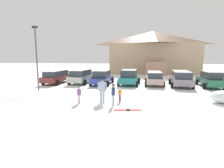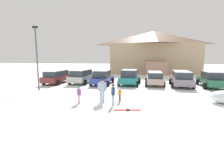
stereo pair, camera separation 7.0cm
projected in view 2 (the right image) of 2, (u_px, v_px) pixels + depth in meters
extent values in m
plane|color=white|center=(89.00, 135.00, 7.07)|extent=(160.00, 160.00, 0.00)
cube|color=tan|center=(153.00, 59.00, 36.10)|extent=(16.96, 9.91, 5.71)
pyramid|color=brown|center=(154.00, 38.00, 35.47)|extent=(17.58, 10.53, 2.67)
cube|color=tan|center=(156.00, 68.00, 30.84)|extent=(3.65, 1.90, 2.40)
cube|color=maroon|center=(57.00, 78.00, 21.24)|extent=(1.93, 4.75, 0.61)
cube|color=#2D3842|center=(57.00, 73.00, 21.05)|extent=(1.67, 3.62, 0.58)
cube|color=white|center=(56.00, 71.00, 21.01)|extent=(1.56, 3.44, 0.06)
cylinder|color=black|center=(56.00, 79.00, 22.86)|extent=(0.25, 0.65, 0.64)
cylinder|color=black|center=(69.00, 79.00, 22.51)|extent=(0.25, 0.65, 0.64)
cylinder|color=black|center=(44.00, 82.00, 20.06)|extent=(0.25, 0.65, 0.64)
cylinder|color=black|center=(58.00, 83.00, 19.70)|extent=(0.25, 0.65, 0.64)
cube|color=silver|center=(82.00, 78.00, 21.27)|extent=(2.11, 4.52, 0.63)
cube|color=#2D3842|center=(81.00, 73.00, 21.09)|extent=(1.82, 3.45, 0.65)
cube|color=white|center=(81.00, 70.00, 21.04)|extent=(1.70, 3.28, 0.06)
cylinder|color=black|center=(79.00, 79.00, 22.85)|extent=(0.27, 0.65, 0.64)
cylinder|color=black|center=(93.00, 79.00, 22.43)|extent=(0.27, 0.65, 0.64)
cylinder|color=black|center=(69.00, 82.00, 20.22)|extent=(0.27, 0.65, 0.64)
cylinder|color=black|center=(85.00, 82.00, 19.80)|extent=(0.27, 0.65, 0.64)
cube|color=#313EA1|center=(103.00, 79.00, 20.45)|extent=(2.00, 4.79, 0.56)
cube|color=#2D3842|center=(102.00, 74.00, 20.13)|extent=(1.69, 2.52, 0.72)
cube|color=white|center=(102.00, 71.00, 20.07)|extent=(1.58, 2.39, 0.06)
cylinder|color=black|center=(98.00, 80.00, 22.10)|extent=(0.25, 0.65, 0.64)
cylinder|color=black|center=(113.00, 80.00, 21.73)|extent=(0.25, 0.65, 0.64)
cylinder|color=black|center=(91.00, 83.00, 19.25)|extent=(0.25, 0.65, 0.64)
cylinder|color=black|center=(108.00, 84.00, 18.89)|extent=(0.25, 0.65, 0.64)
cube|color=teal|center=(130.00, 79.00, 20.08)|extent=(2.27, 4.18, 0.65)
cube|color=#2D3842|center=(130.00, 73.00, 19.78)|extent=(1.86, 2.24, 0.73)
cube|color=white|center=(130.00, 70.00, 19.72)|extent=(1.74, 2.12, 0.06)
cylinder|color=black|center=(123.00, 80.00, 21.56)|extent=(0.28, 0.66, 0.64)
cylinder|color=black|center=(139.00, 81.00, 21.07)|extent=(0.28, 0.66, 0.64)
cylinder|color=black|center=(119.00, 83.00, 19.18)|extent=(0.28, 0.66, 0.64)
cylinder|color=black|center=(137.00, 84.00, 18.69)|extent=(0.28, 0.66, 0.64)
cube|color=#BD9E93|center=(154.00, 80.00, 19.89)|extent=(1.90, 4.36, 0.59)
cube|color=#2D3842|center=(155.00, 75.00, 19.72)|extent=(1.65, 3.32, 0.56)
cube|color=white|center=(155.00, 72.00, 19.67)|extent=(1.54, 3.15, 0.06)
cylinder|color=black|center=(146.00, 81.00, 21.40)|extent=(0.24, 0.65, 0.64)
cylinder|color=black|center=(162.00, 81.00, 21.06)|extent=(0.24, 0.65, 0.64)
cylinder|color=black|center=(146.00, 84.00, 18.81)|extent=(0.24, 0.65, 0.64)
cylinder|color=black|center=(164.00, 84.00, 18.47)|extent=(0.24, 0.65, 0.64)
cube|color=gray|center=(181.00, 80.00, 18.97)|extent=(2.33, 4.89, 0.66)
cube|color=#2D3842|center=(182.00, 75.00, 18.79)|extent=(2.00, 3.74, 0.64)
cube|color=white|center=(182.00, 71.00, 18.73)|extent=(1.87, 3.55, 0.06)
cylinder|color=black|center=(170.00, 81.00, 20.67)|extent=(0.28, 0.66, 0.64)
cylinder|color=black|center=(188.00, 82.00, 20.19)|extent=(0.28, 0.66, 0.64)
cylinder|color=black|center=(172.00, 85.00, 17.86)|extent=(0.28, 0.66, 0.64)
cylinder|color=black|center=(194.00, 86.00, 17.37)|extent=(0.28, 0.66, 0.64)
cube|color=#23684A|center=(211.00, 81.00, 18.52)|extent=(2.11, 4.87, 0.64)
cube|color=#2D3842|center=(212.00, 75.00, 18.19)|extent=(1.72, 2.58, 0.67)
cube|color=white|center=(212.00, 72.00, 18.14)|extent=(1.61, 2.45, 0.06)
cylinder|color=black|center=(197.00, 82.00, 20.19)|extent=(0.27, 0.66, 0.64)
cylinder|color=black|center=(215.00, 82.00, 19.78)|extent=(0.27, 0.66, 0.64)
cylinder|color=black|center=(205.00, 86.00, 17.36)|extent=(0.27, 0.66, 0.64)
cylinder|color=#763C53|center=(120.00, 98.00, 12.53)|extent=(0.09, 0.09, 0.49)
cylinder|color=#763C53|center=(119.00, 98.00, 12.44)|extent=(0.09, 0.09, 0.49)
cube|color=orange|center=(120.00, 92.00, 12.42)|extent=(0.24, 0.28, 0.34)
cylinder|color=orange|center=(121.00, 92.00, 12.54)|extent=(0.07, 0.07, 0.33)
cylinder|color=orange|center=(119.00, 93.00, 12.31)|extent=(0.07, 0.07, 0.33)
sphere|color=tan|center=(120.00, 89.00, 12.39)|extent=(0.12, 0.12, 0.12)
cylinder|color=beige|center=(120.00, 88.00, 12.38)|extent=(0.12, 0.12, 0.06)
cylinder|color=#A0B0D2|center=(103.00, 97.00, 12.15)|extent=(0.15, 0.15, 0.82)
cylinder|color=#A0B0D2|center=(101.00, 97.00, 12.15)|extent=(0.15, 0.15, 0.82)
cube|color=#A5B9DA|center=(102.00, 87.00, 12.04)|extent=(0.43, 0.29, 0.58)
cylinder|color=#A5B9DA|center=(106.00, 87.00, 12.04)|extent=(0.11, 0.11, 0.55)
cylinder|color=#A5B9DA|center=(98.00, 87.00, 12.04)|extent=(0.11, 0.11, 0.55)
sphere|color=tan|center=(102.00, 81.00, 11.98)|extent=(0.21, 0.21, 0.21)
cylinder|color=black|center=(102.00, 80.00, 11.97)|extent=(0.20, 0.20, 0.10)
cylinder|color=beige|center=(80.00, 99.00, 11.95)|extent=(0.10, 0.10, 0.57)
cylinder|color=beige|center=(79.00, 99.00, 12.03)|extent=(0.10, 0.10, 0.57)
cube|color=#8B55A8|center=(79.00, 92.00, 11.92)|extent=(0.32, 0.30, 0.40)
cylinder|color=#8B55A8|center=(80.00, 92.00, 11.79)|extent=(0.08, 0.08, 0.38)
cylinder|color=#8B55A8|center=(77.00, 92.00, 12.04)|extent=(0.08, 0.08, 0.38)
sphere|color=tan|center=(79.00, 88.00, 11.87)|extent=(0.15, 0.15, 0.15)
cylinder|color=green|center=(79.00, 87.00, 11.86)|extent=(0.14, 0.14, 0.07)
cylinder|color=#9EAAC2|center=(113.00, 100.00, 11.42)|extent=(0.13, 0.13, 0.69)
cylinder|color=#9EAAC2|center=(113.00, 100.00, 11.57)|extent=(0.13, 0.13, 0.69)
cube|color=navy|center=(113.00, 91.00, 11.40)|extent=(0.21, 0.34, 0.49)
cylinder|color=navy|center=(113.00, 92.00, 11.19)|extent=(0.09, 0.09, 0.46)
cylinder|color=navy|center=(114.00, 90.00, 11.61)|extent=(0.09, 0.09, 0.46)
sphere|color=tan|center=(113.00, 86.00, 11.35)|extent=(0.18, 0.18, 0.18)
cylinder|color=black|center=(113.00, 85.00, 11.34)|extent=(0.17, 0.17, 0.08)
cube|color=red|center=(127.00, 111.00, 10.31)|extent=(1.63, 0.33, 0.02)
cube|color=black|center=(128.00, 110.00, 10.31)|extent=(0.21, 0.11, 0.06)
cube|color=red|center=(127.00, 110.00, 10.51)|extent=(1.63, 0.33, 0.02)
cube|color=black|center=(128.00, 109.00, 10.51)|extent=(0.21, 0.11, 0.06)
cylinder|color=#515459|center=(37.00, 60.00, 16.31)|extent=(0.14, 0.14, 5.70)
cube|color=#232326|center=(35.00, 27.00, 15.85)|extent=(0.44, 0.24, 0.20)
ellipsoid|color=white|center=(224.00, 97.00, 11.96)|extent=(1.82, 1.46, 0.88)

